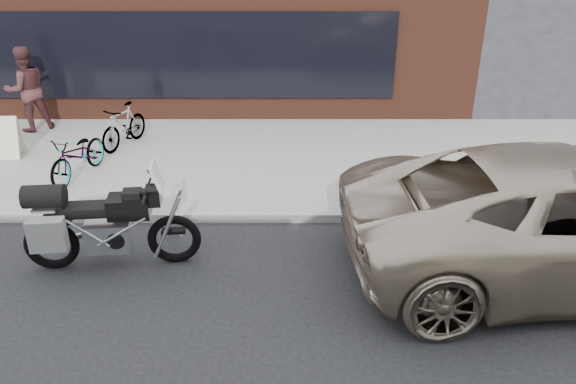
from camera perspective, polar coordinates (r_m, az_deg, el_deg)
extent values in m
cube|color=gray|center=(12.01, -2.36, 4.06)|extent=(44.00, 6.00, 0.15)
cube|color=#54281B|center=(18.46, -8.19, 18.46)|extent=(14.00, 10.00, 4.50)
cube|color=black|center=(13.65, -10.83, 13.43)|extent=(10.00, 0.08, 2.00)
torus|color=black|center=(8.65, -22.87, -4.98)|extent=(0.78, 0.20, 0.77)
torus|color=black|center=(8.28, -11.46, -4.71)|extent=(0.78, 0.20, 0.77)
cube|color=#B7B7BC|center=(8.38, -17.76, -4.27)|extent=(0.66, 0.40, 0.43)
cube|color=black|center=(8.10, -15.82, -1.40)|extent=(0.60, 0.42, 0.30)
cube|color=black|center=(8.24, -19.71, -1.69)|extent=(0.66, 0.38, 0.14)
cube|color=black|center=(8.39, -22.27, -2.33)|extent=(0.37, 0.28, 0.16)
cube|color=black|center=(7.98, -13.53, -0.35)|extent=(0.23, 0.29, 0.25)
cube|color=silver|center=(7.85, -13.16, 1.55)|extent=(0.20, 0.36, 0.38)
cylinder|color=black|center=(7.96, -14.16, 0.14)|extent=(0.11, 0.80, 0.03)
cube|color=#B7B7BC|center=(8.36, -23.35, -1.39)|extent=(0.35, 0.37, 0.03)
cube|color=slate|center=(8.22, -23.27, -4.02)|extent=(0.50, 0.25, 0.46)
cylinder|color=black|center=(8.30, -23.54, -0.40)|extent=(0.58, 0.37, 0.32)
cylinder|color=#B7B7BC|center=(8.69, -20.42, -4.20)|extent=(0.64, 0.15, 0.22)
imported|color=tan|center=(8.60, 27.06, -2.22)|extent=(6.48, 3.30, 1.75)
imported|color=gray|center=(11.18, -20.54, 3.55)|extent=(0.98, 1.77, 0.88)
imported|color=gray|center=(12.49, -16.35, 6.47)|extent=(0.94, 1.56, 0.91)
cube|color=silver|center=(12.70, -26.83, 4.89)|extent=(0.54, 0.28, 0.85)
cube|color=silver|center=(12.89, -26.45, 5.25)|extent=(0.54, 0.28, 0.85)
imported|color=#472527|center=(14.14, -25.04, 9.44)|extent=(1.18, 1.14, 1.91)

